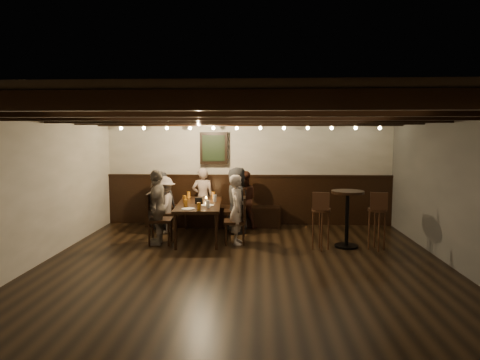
{
  "coord_description": "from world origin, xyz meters",
  "views": [
    {
      "loc": [
        0.24,
        -6.25,
        2.04
      ],
      "look_at": [
        -0.11,
        1.3,
        1.25
      ],
      "focal_mm": 32.0,
      "sensor_mm": 36.0,
      "label": 1
    }
  ],
  "objects_px": {
    "person_right_far": "(237,209)",
    "bar_stool_right": "(377,228)",
    "person_right_near": "(237,200)",
    "dining_table": "(199,206)",
    "person_left_near": "(165,205)",
    "person_bench_right": "(243,200)",
    "person_bench_centre": "(203,197)",
    "chair_left_far": "(159,228)",
    "chair_left_near": "(167,220)",
    "bar_stool_left": "(321,228)",
    "person_left_far": "(157,207)",
    "chair_right_near": "(235,219)",
    "chair_right_far": "(236,229)",
    "high_top_table": "(347,210)",
    "person_bench_left": "(161,200)"
  },
  "relations": [
    {
      "from": "dining_table",
      "to": "chair_left_far",
      "type": "relative_size",
      "value": 1.99
    },
    {
      "from": "chair_right_near",
      "to": "person_right_near",
      "type": "distance_m",
      "value": 0.4
    },
    {
      "from": "person_right_far",
      "to": "bar_stool_right",
      "type": "bearing_deg",
      "value": -101.15
    },
    {
      "from": "chair_right_far",
      "to": "person_left_far",
      "type": "distance_m",
      "value": 1.53
    },
    {
      "from": "chair_left_far",
      "to": "bar_stool_right",
      "type": "relative_size",
      "value": 0.91
    },
    {
      "from": "person_bench_left",
      "to": "person_bench_right",
      "type": "distance_m",
      "value": 1.8
    },
    {
      "from": "person_bench_centre",
      "to": "bar_stool_right",
      "type": "relative_size",
      "value": 1.25
    },
    {
      "from": "high_top_table",
      "to": "bar_stool_right",
      "type": "distance_m",
      "value": 0.6
    },
    {
      "from": "person_bench_right",
      "to": "person_right_near",
      "type": "relative_size",
      "value": 0.92
    },
    {
      "from": "chair_left_far",
      "to": "person_bench_left",
      "type": "height_order",
      "value": "person_bench_left"
    },
    {
      "from": "person_bench_centre",
      "to": "person_left_far",
      "type": "bearing_deg",
      "value": 63.43
    },
    {
      "from": "chair_left_far",
      "to": "person_left_near",
      "type": "distance_m",
      "value": 0.95
    },
    {
      "from": "chair_left_near",
      "to": "bar_stool_right",
      "type": "relative_size",
      "value": 0.83
    },
    {
      "from": "person_bench_centre",
      "to": "person_left_near",
      "type": "relative_size",
      "value": 1.11
    },
    {
      "from": "chair_right_near",
      "to": "person_right_far",
      "type": "distance_m",
      "value": 0.97
    },
    {
      "from": "chair_right_far",
      "to": "person_bench_left",
      "type": "bearing_deg",
      "value": 50.17
    },
    {
      "from": "person_bench_right",
      "to": "bar_stool_left",
      "type": "relative_size",
      "value": 1.2
    },
    {
      "from": "chair_left_far",
      "to": "bar_stool_left",
      "type": "relative_size",
      "value": 0.91
    },
    {
      "from": "chair_left_far",
      "to": "person_right_near",
      "type": "xyz_separation_m",
      "value": [
        1.41,
        1.0,
        0.39
      ]
    },
    {
      "from": "chair_left_near",
      "to": "chair_right_far",
      "type": "xyz_separation_m",
      "value": [
        1.49,
        -0.8,
        0.0
      ]
    },
    {
      "from": "high_top_table",
      "to": "person_bench_centre",
      "type": "bearing_deg",
      "value": 150.52
    },
    {
      "from": "chair_right_near",
      "to": "person_right_far",
      "type": "xyz_separation_m",
      "value": [
        0.09,
        -0.9,
        0.36
      ]
    },
    {
      "from": "dining_table",
      "to": "person_bench_right",
      "type": "relative_size",
      "value": 1.52
    },
    {
      "from": "chair_right_far",
      "to": "person_right_near",
      "type": "distance_m",
      "value": 0.99
    },
    {
      "from": "person_right_far",
      "to": "bar_stool_right",
      "type": "distance_m",
      "value": 2.54
    },
    {
      "from": "high_top_table",
      "to": "bar_stool_left",
      "type": "bearing_deg",
      "value": -157.67
    },
    {
      "from": "chair_left_near",
      "to": "chair_right_far",
      "type": "bearing_deg",
      "value": 57.94
    },
    {
      "from": "person_bench_right",
      "to": "chair_left_near",
      "type": "bearing_deg",
      "value": 15.54
    },
    {
      "from": "person_right_near",
      "to": "bar_stool_left",
      "type": "xyz_separation_m",
      "value": [
        1.56,
        -1.27,
        -0.3
      ]
    },
    {
      "from": "person_left_near",
      "to": "person_bench_centre",
      "type": "bearing_deg",
      "value": 128.66
    },
    {
      "from": "person_right_near",
      "to": "bar_stool_right",
      "type": "height_order",
      "value": "person_right_near"
    },
    {
      "from": "chair_left_near",
      "to": "person_bench_right",
      "type": "distance_m",
      "value": 1.72
    },
    {
      "from": "person_right_far",
      "to": "bar_stool_right",
      "type": "height_order",
      "value": "person_right_far"
    },
    {
      "from": "dining_table",
      "to": "bar_stool_left",
      "type": "distance_m",
      "value": 2.42
    },
    {
      "from": "person_bench_left",
      "to": "person_right_far",
      "type": "bearing_deg",
      "value": 140.71
    },
    {
      "from": "person_right_near",
      "to": "high_top_table",
      "type": "relative_size",
      "value": 1.32
    },
    {
      "from": "chair_left_near",
      "to": "bar_stool_left",
      "type": "xyz_separation_m",
      "value": [
        3.03,
        -1.17,
        0.12
      ]
    },
    {
      "from": "chair_left_near",
      "to": "chair_left_far",
      "type": "bearing_deg",
      "value": -0.12
    },
    {
      "from": "person_bench_centre",
      "to": "person_bench_right",
      "type": "height_order",
      "value": "person_bench_centre"
    },
    {
      "from": "dining_table",
      "to": "person_left_near",
      "type": "height_order",
      "value": "person_left_near"
    },
    {
      "from": "person_right_near",
      "to": "bar_stool_right",
      "type": "xyz_separation_m",
      "value": [
        2.57,
        -1.22,
        -0.3
      ]
    },
    {
      "from": "bar_stool_right",
      "to": "chair_left_near",
      "type": "bearing_deg",
      "value": 171.91
    },
    {
      "from": "dining_table",
      "to": "person_bench_centre",
      "type": "distance_m",
      "value": 1.05
    },
    {
      "from": "person_right_near",
      "to": "person_right_far",
      "type": "xyz_separation_m",
      "value": [
        0.06,
        -0.9,
        -0.04
      ]
    },
    {
      "from": "person_bench_right",
      "to": "person_left_far",
      "type": "bearing_deg",
      "value": 39.29
    },
    {
      "from": "chair_right_far",
      "to": "bar_stool_right",
      "type": "bearing_deg",
      "value": -101.01
    },
    {
      "from": "person_right_near",
      "to": "person_right_far",
      "type": "bearing_deg",
      "value": -180.0
    },
    {
      "from": "chair_left_far",
      "to": "dining_table",
      "type": "bearing_deg",
      "value": 121.99
    },
    {
      "from": "chair_right_near",
      "to": "person_left_far",
      "type": "distance_m",
      "value": 1.77
    },
    {
      "from": "chair_right_near",
      "to": "person_bench_centre",
      "type": "relative_size",
      "value": 0.72
    }
  ]
}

